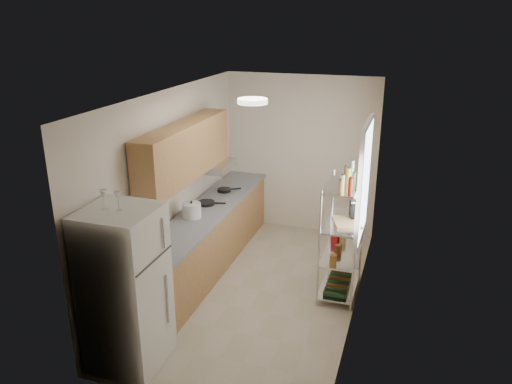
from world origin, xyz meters
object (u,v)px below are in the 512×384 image
refrigerator (125,289)px  cutting_board (347,222)px  espresso_machine (356,209)px  frying_pan_large (206,203)px  rice_cooker (192,210)px

refrigerator → cutting_board: size_ratio=4.31×
refrigerator → espresso_machine: 3.01m
frying_pan_large → espresso_machine: 2.15m
refrigerator → espresso_machine: bearing=47.9°
refrigerator → frying_pan_large: refrigerator is taller
rice_cooker → frying_pan_large: size_ratio=1.01×
frying_pan_large → espresso_machine: size_ratio=0.96×
rice_cooker → cutting_board: size_ratio=0.62×
frying_pan_large → espresso_machine: (2.13, -0.12, 0.22)m
refrigerator → rice_cooker: refrigerator is taller
frying_pan_large → cutting_board: (2.05, -0.32, 0.10)m
rice_cooker → espresso_machine: bearing=10.0°
refrigerator → rice_cooker: size_ratio=6.91×
refrigerator → cutting_board: refrigerator is taller
rice_cooker → frying_pan_large: 0.51m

